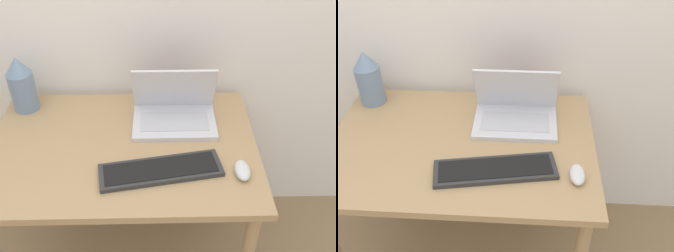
# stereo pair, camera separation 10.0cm
# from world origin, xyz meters

# --- Properties ---
(desk) EXTENTS (1.07, 0.74, 0.77)m
(desk) POSITION_xyz_m (0.00, 0.37, 0.67)
(desk) COLOR tan
(desk) RESTS_ON ground_plane
(laptop) EXTENTS (0.35, 0.24, 0.24)m
(laptop) POSITION_xyz_m (0.21, 0.53, 0.83)
(laptop) COLOR silver
(laptop) RESTS_ON desk
(keyboard) EXTENTS (0.46, 0.21, 0.02)m
(keyboard) POSITION_xyz_m (0.15, 0.21, 0.78)
(keyboard) COLOR #2D2D2D
(keyboard) RESTS_ON desk
(mouse) EXTENTS (0.06, 0.10, 0.04)m
(mouse) POSITION_xyz_m (0.45, 0.19, 0.79)
(mouse) COLOR silver
(mouse) RESTS_ON desk
(vase) EXTENTS (0.11, 0.11, 0.25)m
(vase) POSITION_xyz_m (-0.44, 0.63, 0.90)
(vase) COLOR slate
(vase) RESTS_ON desk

